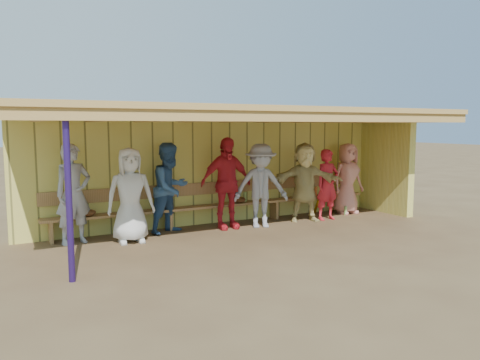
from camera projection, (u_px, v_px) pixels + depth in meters
name	position (u px, v px, depth m)	size (l,w,h in m)	color
ground	(248.00, 233.00, 9.44)	(90.00, 90.00, 0.00)	brown
player_a	(73.00, 194.00, 8.53)	(0.67, 0.44, 1.85)	#9C9DA4
player_b	(130.00, 195.00, 8.63)	(0.86, 0.56, 1.77)	silver
player_c	(170.00, 188.00, 9.41)	(0.89, 0.69, 1.83)	#315587
player_d	(226.00, 183.00, 9.80)	(1.13, 0.47, 1.93)	red
player_e	(261.00, 186.00, 9.94)	(1.15, 0.66, 1.78)	#94959C
player_f	(305.00, 182.00, 10.58)	(1.66, 0.53, 1.79)	#D6C278
player_g	(327.00, 185.00, 10.74)	(0.59, 0.39, 1.63)	red
player_h	(347.00, 179.00, 11.49)	(0.85, 0.55, 1.74)	tan
dugout_structure	(249.00, 148.00, 10.02)	(8.80, 3.20, 2.50)	#D9CF5C
bench	(224.00, 200.00, 10.35)	(7.60, 0.34, 0.93)	#A47946
dugout_equipment	(200.00, 205.00, 9.95)	(6.72, 0.62, 0.80)	yellow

